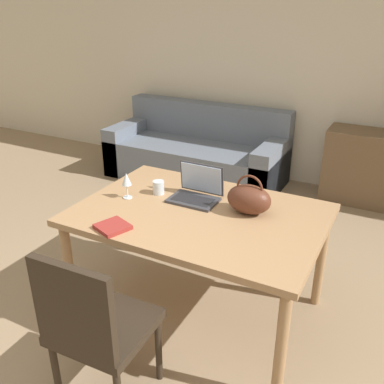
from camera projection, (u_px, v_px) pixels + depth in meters
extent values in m
cube|color=beige|center=(305.00, 58.00, 4.40)|extent=(10.00, 0.06, 2.70)
cube|color=#A87F56|center=(199.00, 215.00, 2.57)|extent=(1.47, 1.01, 0.04)
cylinder|color=#A87F56|center=(70.00, 274.00, 2.65)|extent=(0.06, 0.06, 0.70)
cylinder|color=#A87F56|center=(281.00, 349.00, 2.08)|extent=(0.06, 0.06, 0.70)
cylinder|color=#A87F56|center=(148.00, 215.00, 3.37)|extent=(0.06, 0.06, 0.70)
cylinder|color=#A87F56|center=(321.00, 259.00, 2.80)|extent=(0.06, 0.06, 0.70)
cube|color=#2D2319|center=(106.00, 326.00, 2.10)|extent=(0.46, 0.46, 0.05)
cube|color=#2D2319|center=(73.00, 310.00, 1.83)|extent=(0.42, 0.06, 0.45)
cylinder|color=#2D2319|center=(102.00, 328.00, 2.42)|extent=(0.04, 0.04, 0.41)
cylinder|color=#2D2319|center=(159.00, 349.00, 2.28)|extent=(0.04, 0.04, 0.41)
cylinder|color=#2D2319|center=(57.00, 375.00, 2.12)|extent=(0.04, 0.04, 0.41)
cube|color=slate|center=(195.00, 162.00, 4.89)|extent=(1.99, 0.84, 0.42)
cube|color=slate|center=(208.00, 120.00, 4.98)|extent=(1.99, 0.20, 0.40)
cube|color=slate|center=(131.00, 144.00, 5.23)|extent=(0.20, 0.84, 0.56)
cube|color=slate|center=(271.00, 169.00, 4.48)|extent=(0.20, 0.84, 0.56)
cube|color=#38383D|center=(193.00, 200.00, 2.70)|extent=(0.30, 0.20, 0.02)
cube|color=black|center=(193.00, 199.00, 2.69)|extent=(0.26, 0.13, 0.00)
cube|color=#38383D|center=(202.00, 178.00, 2.75)|extent=(0.30, 0.03, 0.20)
cube|color=silver|center=(201.00, 178.00, 2.74)|extent=(0.28, 0.03, 0.18)
cylinder|color=silver|center=(159.00, 187.00, 2.79)|extent=(0.07, 0.07, 0.09)
cylinder|color=silver|center=(128.00, 197.00, 2.75)|extent=(0.06, 0.06, 0.01)
cylinder|color=silver|center=(127.00, 191.00, 2.73)|extent=(0.01, 0.01, 0.08)
cone|color=silver|center=(126.00, 179.00, 2.69)|extent=(0.06, 0.06, 0.08)
ellipsoid|color=#592D1E|center=(249.00, 199.00, 2.52)|extent=(0.27, 0.18, 0.18)
torus|color=#592D1E|center=(250.00, 188.00, 2.49)|extent=(0.16, 0.01, 0.16)
cube|color=maroon|center=(113.00, 227.00, 2.37)|extent=(0.21, 0.21, 0.02)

